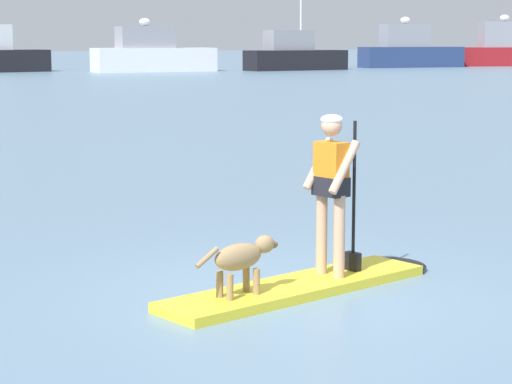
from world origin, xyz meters
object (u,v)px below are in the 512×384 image
at_px(paddleboard, 312,284).
at_px(moored_boat_starboard, 508,49).
at_px(moored_boat_outer, 152,54).
at_px(moored_boat_center, 294,55).
at_px(dog, 242,258).
at_px(moored_boat_far_port, 410,51).
at_px(person_paddler, 332,182).

height_order(paddleboard, moored_boat_starboard, moored_boat_starboard).
bearing_deg(moored_boat_starboard, paddleboard, -129.62).
bearing_deg(moored_boat_starboard, moored_boat_outer, -177.08).
xyz_separation_m(moored_boat_outer, moored_boat_center, (11.89, -1.32, -0.08)).
bearing_deg(dog, paddleboard, 16.83).
height_order(moored_boat_center, moored_boat_far_port, moored_boat_center).
height_order(paddleboard, moored_boat_far_port, moored_boat_far_port).
xyz_separation_m(paddleboard, moored_boat_outer, (19.93, 66.02, 1.31)).
bearing_deg(moored_boat_far_port, moored_boat_center, -166.69).
bearing_deg(moored_boat_far_port, person_paddler, -123.48).
distance_m(moored_boat_outer, moored_boat_starboard, 36.30).
height_order(person_paddler, dog, person_paddler).
bearing_deg(moored_boat_center, moored_boat_far_port, 13.31).
relative_size(person_paddler, moored_boat_far_port, 0.17).
relative_size(paddleboard, moored_boat_center, 0.31).
xyz_separation_m(paddleboard, moored_boat_far_port, (45.09, 67.84, 1.43)).
height_order(moored_boat_center, moored_boat_starboard, moored_boat_center).
bearing_deg(moored_boat_outer, dog, -107.45).
bearing_deg(person_paddler, dog, -163.17).
relative_size(dog, moored_boat_starboard, 0.09).
xyz_separation_m(moored_boat_center, moored_boat_starboard, (24.37, 3.17, 0.29)).
bearing_deg(paddleboard, moored_boat_far_port, 56.39).
height_order(person_paddler, moored_boat_starboard, moored_boat_starboard).
bearing_deg(paddleboard, dog, -163.17).
bearing_deg(dog, moored_boat_starboard, 50.04).
bearing_deg(moored_boat_starboard, moored_boat_far_port, -179.84).
xyz_separation_m(moored_boat_outer, moored_boat_far_port, (25.15, 1.82, 0.12)).
bearing_deg(paddleboard, moored_boat_outer, 73.20).
relative_size(paddleboard, moored_boat_outer, 0.36).
bearing_deg(moored_boat_outer, moored_boat_starboard, 2.92).
distance_m(paddleboard, moored_boat_far_port, 81.46).
distance_m(moored_boat_center, moored_boat_far_port, 13.64).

